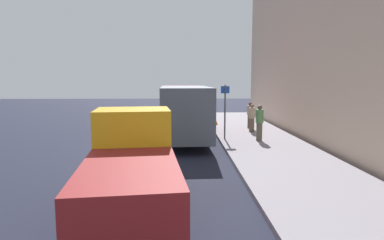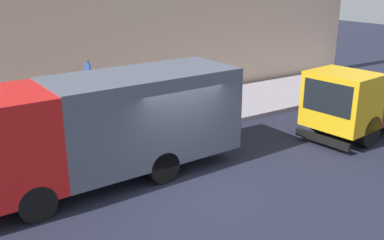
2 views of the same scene
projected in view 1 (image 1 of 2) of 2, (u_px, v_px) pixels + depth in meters
ground at (159, 148)px, 15.52m from camera, size 80.00×80.00×0.00m
sidewalk at (266, 146)px, 15.66m from camera, size 4.15×30.00×0.16m
building_facade at (325, 27)px, 15.05m from camera, size 0.50×30.00×11.22m
large_utility_truck at (184, 110)px, 17.27m from camera, size 2.60×7.94×2.86m
small_flatbed_truck at (132, 162)px, 8.28m from camera, size 2.69×5.67×2.37m
pedestrian_walking at (250, 115)px, 20.62m from camera, size 0.50×0.50×1.64m
pedestrian_standing at (252, 117)px, 19.21m from camera, size 0.46×0.46×1.62m
pedestrian_third at (259, 122)px, 16.38m from camera, size 0.55×0.55×1.79m
traffic_cone_orange at (215, 120)px, 22.35m from camera, size 0.42×0.42×0.61m
street_sign_post at (225, 107)px, 16.82m from camera, size 0.44×0.08×2.78m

